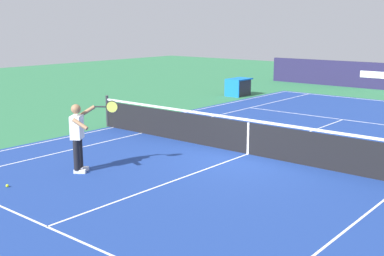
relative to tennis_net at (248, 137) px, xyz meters
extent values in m
plane|color=#2D7247|center=(0.00, 0.00, -0.49)|extent=(60.00, 60.00, 0.00)
cube|color=navy|center=(0.00, 0.00, -0.49)|extent=(24.20, 11.40, 0.00)
cube|color=white|center=(0.00, -5.50, -0.49)|extent=(23.80, 0.05, 0.01)
cube|color=white|center=(0.00, -4.11, -0.49)|extent=(23.80, 0.05, 0.01)
cube|color=white|center=(6.40, 0.00, -0.49)|extent=(0.05, 8.22, 0.01)
cube|color=white|center=(-6.40, 0.00, -0.49)|extent=(0.05, 8.22, 0.01)
cube|color=white|center=(0.00, 0.00, -0.49)|extent=(12.80, 0.05, 0.01)
cylinder|color=#2D2D33|center=(0.00, -5.80, 0.05)|extent=(0.10, 0.10, 1.08)
cube|color=black|center=(0.00, 0.00, -0.05)|extent=(0.02, 11.60, 0.88)
cube|color=white|center=(0.00, 0.00, 0.46)|extent=(0.04, 11.60, 0.06)
cube|color=white|center=(0.00, 0.00, -0.05)|extent=(0.04, 0.06, 0.88)
cylinder|color=black|center=(4.08, -2.17, -0.04)|extent=(0.15, 0.15, 0.74)
cube|color=white|center=(4.05, -2.12, -0.45)|extent=(0.25, 0.29, 0.09)
cylinder|color=black|center=(3.88, -2.31, -0.04)|extent=(0.15, 0.15, 0.74)
cube|color=white|center=(3.85, -2.26, -0.45)|extent=(0.25, 0.29, 0.09)
cube|color=white|center=(3.98, -2.24, 0.61)|extent=(0.45, 0.42, 0.56)
sphere|color=#9E704C|center=(3.98, -2.24, 1.04)|extent=(0.23, 0.23, 0.23)
cylinder|color=#9E704C|center=(4.11, -1.93, 0.74)|extent=(0.20, 0.42, 0.26)
cylinder|color=#9E704C|center=(3.65, -2.25, 0.94)|extent=(0.39, 0.32, 0.30)
cylinder|color=#232326|center=(3.42, -2.03, 1.05)|extent=(0.19, 0.25, 0.04)
torus|color=#232326|center=(3.25, -1.80, 1.05)|extent=(0.20, 0.27, 0.31)
cylinder|color=#C6D84C|center=(3.25, -1.80, 1.05)|extent=(0.16, 0.22, 0.27)
sphere|color=#CCE01E|center=(5.70, -2.51, -0.46)|extent=(0.07, 0.07, 0.07)
cube|color=#2D2D33|center=(-9.09, -6.52, -0.09)|extent=(1.10, 0.70, 0.80)
cube|color=blue|center=(-9.09, -6.52, 0.33)|extent=(1.24, 0.84, 0.06)
cube|color=blue|center=(-8.49, -6.52, -0.07)|extent=(0.06, 0.84, 0.84)
camera|label=1|loc=(10.98, 7.13, 3.01)|focal=45.97mm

